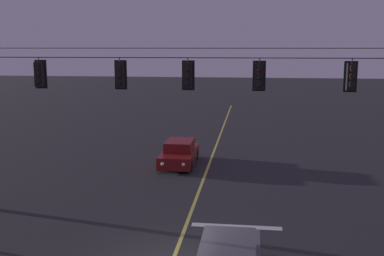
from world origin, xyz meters
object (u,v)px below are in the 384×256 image
(traffic_light_left_inner, at_px, (120,75))
(traffic_light_rightmost, at_px, (351,77))
(car_oncoming_lead, at_px, (179,153))
(traffic_light_right_inner, at_px, (259,76))
(traffic_light_leftmost, at_px, (39,74))
(traffic_light_centre, at_px, (188,75))

(traffic_light_left_inner, relative_size, traffic_light_rightmost, 1.00)
(traffic_light_left_inner, height_order, traffic_light_rightmost, same)
(traffic_light_rightmost, relative_size, car_oncoming_lead, 0.28)
(traffic_light_left_inner, xyz_separation_m, traffic_light_right_inner, (5.26, 0.00, 0.00))
(traffic_light_leftmost, relative_size, traffic_light_left_inner, 1.00)
(traffic_light_left_inner, height_order, traffic_light_centre, same)
(traffic_light_leftmost, xyz_separation_m, car_oncoming_lead, (4.18, 8.38, -4.97))
(traffic_light_leftmost, height_order, traffic_light_centre, same)
(traffic_light_left_inner, bearing_deg, traffic_light_leftmost, 180.00)
(traffic_light_centre, relative_size, car_oncoming_lead, 0.28)
(traffic_light_left_inner, distance_m, traffic_light_right_inner, 5.26)
(traffic_light_leftmost, height_order, car_oncoming_lead, traffic_light_leftmost)
(traffic_light_right_inner, bearing_deg, traffic_light_rightmost, 0.00)
(traffic_light_left_inner, distance_m, traffic_light_centre, 2.62)
(traffic_light_right_inner, bearing_deg, traffic_light_centre, 180.00)
(traffic_light_centre, relative_size, traffic_light_right_inner, 1.00)
(traffic_light_leftmost, xyz_separation_m, traffic_light_left_inner, (3.23, 0.00, 0.00))
(traffic_light_leftmost, distance_m, traffic_light_centre, 5.85)
(traffic_light_left_inner, xyz_separation_m, traffic_light_centre, (2.62, 0.00, 0.00))
(traffic_light_centre, xyz_separation_m, car_oncoming_lead, (-1.67, 8.38, -4.97))
(traffic_light_leftmost, xyz_separation_m, traffic_light_centre, (5.85, 0.00, 0.00))
(traffic_light_rightmost, bearing_deg, car_oncoming_lead, 132.09)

